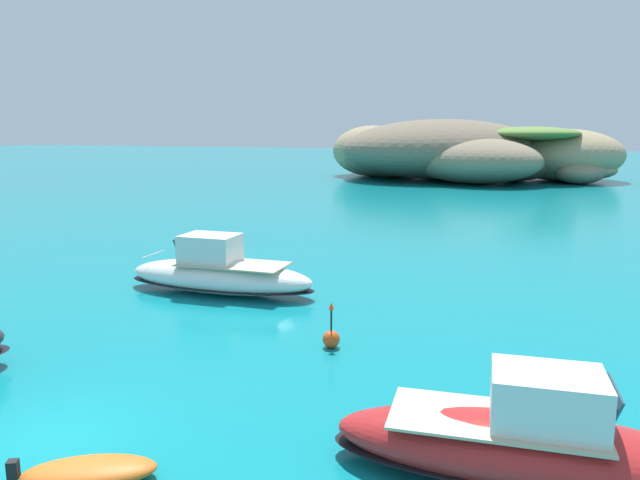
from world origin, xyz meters
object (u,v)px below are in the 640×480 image
(motorboat_white, at_px, (219,274))
(channel_buoy, at_px, (331,337))
(islet_large, at_px, (423,152))
(motorboat_red, at_px, (526,443))
(islet_small, at_px, (528,158))
(dinghy_tender, at_px, (89,472))

(motorboat_white, bearing_deg, channel_buoy, -34.71)
(islet_large, bearing_deg, motorboat_white, -86.95)
(islet_large, distance_m, motorboat_red, 76.21)
(islet_small, bearing_deg, motorboat_red, -88.55)
(channel_buoy, bearing_deg, dinghy_tender, -103.27)
(dinghy_tender, bearing_deg, islet_large, 95.86)
(islet_large, distance_m, dinghy_tender, 78.02)
(islet_large, xyz_separation_m, islet_small, (14.15, -1.60, -0.49))
(islet_large, bearing_deg, dinghy_tender, -84.14)
(dinghy_tender, height_order, channel_buoy, channel_buoy)
(channel_buoy, bearing_deg, motorboat_white, 145.29)
(motorboat_red, relative_size, dinghy_tender, 2.79)
(motorboat_red, height_order, motorboat_white, motorboat_white)
(dinghy_tender, xyz_separation_m, channel_buoy, (2.05, 8.70, 0.11))
(islet_small, bearing_deg, islet_large, 173.56)
(dinghy_tender, bearing_deg, motorboat_red, 20.96)
(islet_small, bearing_deg, dinghy_tender, -94.66)
(islet_small, relative_size, motorboat_red, 4.14)
(islet_small, height_order, motorboat_red, islet_small)
(channel_buoy, bearing_deg, islet_large, 98.27)
(motorboat_red, bearing_deg, dinghy_tender, -159.04)
(dinghy_tender, bearing_deg, islet_small, 85.34)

